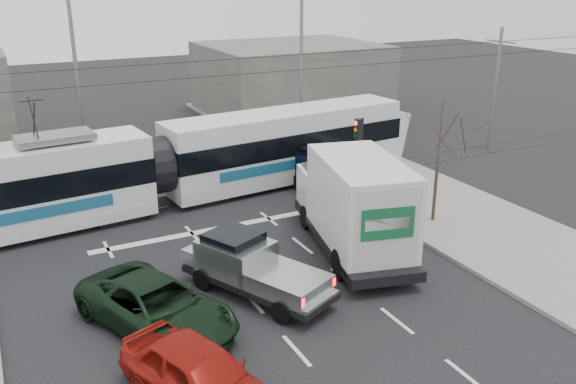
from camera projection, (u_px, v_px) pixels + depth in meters
name	position (u px, v px, depth m)	size (l,w,h in m)	color
ground	(300.00, 290.00, 20.06)	(120.00, 120.00, 0.00)	black
sidewalk_right	(502.00, 237.00, 23.88)	(6.00, 60.00, 0.15)	gray
rails	(199.00, 196.00, 28.44)	(60.00, 1.60, 0.03)	#33302D
building_right	(291.00, 79.00, 44.44)	(12.00, 10.00, 5.00)	slate
bare_tree	(440.00, 135.00, 24.11)	(2.40, 2.40, 5.00)	#47382B
traffic_signal	(359.00, 140.00, 27.33)	(0.44, 0.44, 3.60)	black
street_lamp_near	(298.00, 64.00, 33.17)	(2.38, 0.25, 9.00)	slate
street_lamp_far	(73.00, 74.00, 29.94)	(2.38, 0.25, 9.00)	slate
catenary	(195.00, 114.00, 27.12)	(60.00, 0.20, 7.00)	black
tram	(155.00, 167.00, 26.48)	(26.04, 5.20, 5.29)	white
silver_pickup	(250.00, 266.00, 19.62)	(3.81, 5.50, 1.91)	black
box_truck	(354.00, 205.00, 22.25)	(4.24, 7.82, 3.72)	black
navy_pickup	(330.00, 174.00, 28.18)	(2.30, 5.17, 2.12)	black
green_car	(156.00, 306.00, 17.63)	(2.49, 5.40, 1.50)	black
red_car	(200.00, 377.00, 14.46)	(1.89, 4.70, 1.60)	maroon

